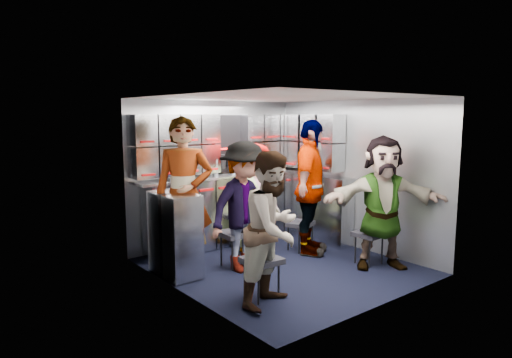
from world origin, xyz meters
TOP-DOWN VIEW (x-y plane):
  - floor at (0.00, 0.00)m, footprint 3.00×3.00m
  - wall_back at (0.00, 1.50)m, footprint 2.80×0.04m
  - wall_left at (-1.40, 0.00)m, footprint 0.04×3.00m
  - wall_right at (1.40, 0.00)m, footprint 0.04×3.00m
  - ceiling at (0.00, 0.00)m, footprint 2.80×3.00m
  - cart_bank_back at (0.00, 1.29)m, footprint 2.68×0.38m
  - cart_bank_left at (-1.19, 0.56)m, footprint 0.38×0.76m
  - counter at (0.00, 1.29)m, footprint 2.68×0.42m
  - locker_bank_back at (0.00, 1.35)m, footprint 2.68×0.28m
  - locker_bank_right at (1.25, 0.70)m, footprint 0.28×1.00m
  - right_cabinet at (1.25, 0.60)m, footprint 0.28×1.20m
  - coffee_niche at (0.18, 1.41)m, footprint 0.46×0.16m
  - red_latch_strip at (0.00, 1.09)m, footprint 2.60×0.02m
  - jump_seat_near_left at (-0.83, -0.61)m, footprint 0.38×0.36m
  - jump_seat_mid_left at (-0.44, 0.38)m, footprint 0.39×0.37m
  - jump_seat_center at (0.17, 0.93)m, footprint 0.43×0.41m
  - jump_seat_mid_right at (0.67, 0.36)m, footprint 0.45×0.44m
  - jump_seat_near_right at (0.95, -0.60)m, footprint 0.36×0.35m
  - attendant_standing at (-1.05, 0.58)m, footprint 0.82×0.76m
  - attendant_arc_a at (-0.83, -0.79)m, footprint 0.90×0.79m
  - attendant_arc_b at (-0.44, 0.20)m, footprint 1.09×0.71m
  - attendant_arc_c at (0.17, 0.75)m, footprint 0.75×0.49m
  - attendant_arc_d at (0.67, 0.18)m, footprint 1.14×0.98m
  - attendant_arc_e at (0.95, -0.78)m, footprint 1.53×1.29m
  - bottle_left at (-0.15, 1.24)m, footprint 0.06×0.06m
  - bottle_mid at (0.17, 1.24)m, footprint 0.07×0.07m
  - bottle_right at (0.40, 1.24)m, footprint 0.07×0.07m
  - cup_left at (-0.71, 1.23)m, footprint 0.08×0.08m
  - cup_right at (1.11, 1.23)m, footprint 0.08×0.08m

SIDE VIEW (x-z plane):
  - floor at x=0.00m, z-range 0.00..0.00m
  - jump_seat_mid_right at x=0.67m, z-range 0.16..0.57m
  - jump_seat_near_right at x=0.95m, z-range 0.16..0.57m
  - jump_seat_near_left at x=-0.83m, z-range 0.17..0.60m
  - jump_seat_mid_left at x=-0.44m, z-range 0.17..0.62m
  - jump_seat_center at x=0.17m, z-range 0.17..0.63m
  - cart_bank_back at x=0.00m, z-range 0.00..0.99m
  - cart_bank_left at x=-1.19m, z-range 0.00..0.99m
  - right_cabinet at x=1.25m, z-range 0.00..1.00m
  - attendant_arc_c at x=0.17m, z-range 0.00..1.51m
  - attendant_arc_a at x=-0.83m, z-range 0.00..1.55m
  - attendant_arc_b at x=-0.44m, z-range 0.00..1.58m
  - attendant_arc_e at x=0.95m, z-range 0.00..1.65m
  - red_latch_strip at x=0.00m, z-range 0.86..0.90m
  - attendant_arc_d at x=0.67m, z-range 0.00..1.83m
  - attendant_standing at x=-1.05m, z-range 0.00..1.88m
  - counter at x=0.00m, z-range 1.00..1.03m
  - wall_back at x=0.00m, z-range 0.00..2.10m
  - wall_left at x=-1.40m, z-range 0.00..2.10m
  - wall_right at x=1.40m, z-range 0.00..2.10m
  - cup_left at x=-0.71m, z-range 1.03..1.13m
  - cup_right at x=1.11m, z-range 1.03..1.14m
  - bottle_right at x=0.40m, z-range 1.03..1.27m
  - bottle_left at x=-0.15m, z-range 1.03..1.27m
  - bottle_mid at x=0.17m, z-range 1.03..1.30m
  - coffee_niche at x=0.18m, z-range 1.05..1.89m
  - locker_bank_back at x=0.00m, z-range 1.08..1.90m
  - locker_bank_right at x=1.25m, z-range 1.08..1.90m
  - ceiling at x=0.00m, z-range 2.09..2.11m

